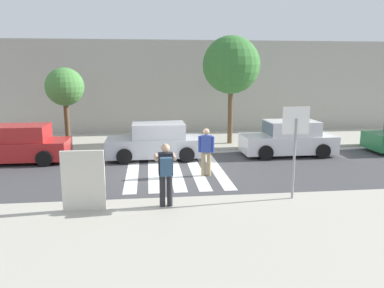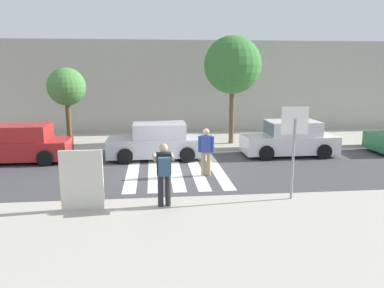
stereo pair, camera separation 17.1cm
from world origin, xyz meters
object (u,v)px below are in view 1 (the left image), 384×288
parked_car_silver (156,142)px  street_tree_west (65,87)px  street_tree_center (231,65)px  pedestrian_crossing (206,149)px  stop_sign (295,132)px  parked_car_white (289,139)px  photographer_with_backpack (166,170)px  advertising_board (83,181)px  parked_car_red (18,145)px

parked_car_silver → street_tree_west: size_ratio=1.10×
street_tree_west → street_tree_center: bearing=-2.3°
pedestrian_crossing → street_tree_west: street_tree_west is taller
street_tree_west → stop_sign: bearing=-47.2°
parked_car_white → parked_car_silver: bearing=180.0°
stop_sign → pedestrian_crossing: bearing=123.5°
street_tree_center → pedestrian_crossing: bearing=-111.1°
parked_car_silver → photographer_with_backpack: bearing=-88.9°
pedestrian_crossing → parked_car_white: bearing=34.7°
stop_sign → advertising_board: stop_sign is taller
parked_car_silver → street_tree_west: street_tree_west is taller
stop_sign → pedestrian_crossing: (-2.03, 3.07, -1.09)m
photographer_with_backpack → parked_car_red: size_ratio=0.42×
photographer_with_backpack → advertising_board: bearing=-179.9°
parked_car_silver → street_tree_center: (3.73, 2.33, 3.26)m
parked_car_white → street_tree_west: 10.69m
parked_car_red → parked_car_silver: 5.67m
pedestrian_crossing → photographer_with_backpack: bearing=-115.7°
stop_sign → street_tree_west: (-7.97, 8.61, 0.88)m
stop_sign → street_tree_west: bearing=132.8°
parked_car_white → street_tree_west: size_ratio=1.10×
parked_car_white → street_tree_center: street_tree_center is taller
street_tree_west → advertising_board: bearing=-76.1°
pedestrian_crossing → parked_car_white: size_ratio=0.42×
stop_sign → pedestrian_crossing: size_ratio=1.53×
pedestrian_crossing → parked_car_white: 5.09m
street_tree_center → advertising_board: bearing=-124.0°
photographer_with_backpack → stop_sign: bearing=4.0°
parked_car_silver → street_tree_center: size_ratio=0.78×
advertising_board → photographer_with_backpack: bearing=0.1°
parked_car_silver → street_tree_center: 5.47m
stop_sign → parked_car_silver: stop_sign is taller
photographer_with_backpack → parked_car_silver: bearing=91.1°
parked_car_red → stop_sign: bearing=-32.3°
photographer_with_backpack → advertising_board: (-2.14, -0.00, -0.23)m
parked_car_red → photographer_with_backpack: bearing=-47.0°
pedestrian_crossing → advertising_board: (-3.74, -3.33, -0.03)m
photographer_with_backpack → advertising_board: photographer_with_backpack is taller
photographer_with_backpack → parked_car_white: photographer_with_backpack is taller
street_tree_center → advertising_board: street_tree_center is taller
photographer_with_backpack → street_tree_west: (-4.34, 8.86, 1.77)m
stop_sign → advertising_board: 5.89m
stop_sign → parked_car_red: (-9.42, 5.96, -1.33)m
parked_car_white → street_tree_center: (-2.17, 2.33, 3.26)m
advertising_board → parked_car_silver: bearing=72.0°
parked_car_red → street_tree_west: 3.75m
stop_sign → parked_car_silver: 7.17m
parked_car_silver → advertising_board: bearing=-108.0°
parked_car_silver → street_tree_west: bearing=147.9°
photographer_with_backpack → street_tree_west: street_tree_west is taller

